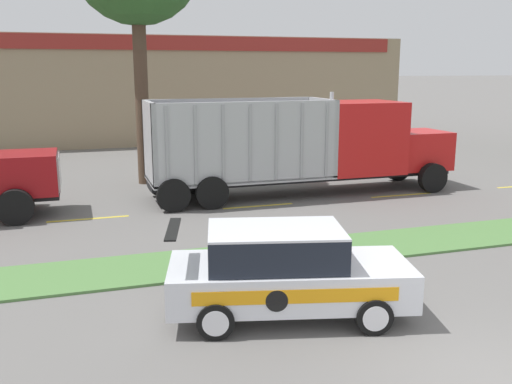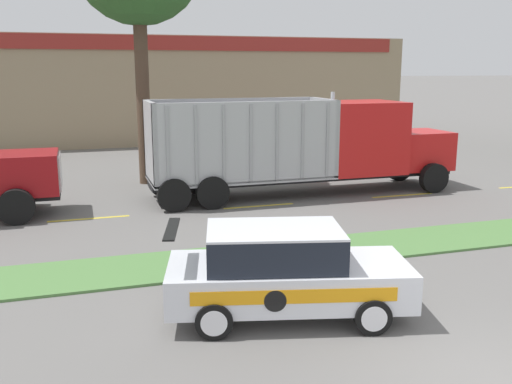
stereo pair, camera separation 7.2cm
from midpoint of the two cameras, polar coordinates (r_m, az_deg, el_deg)
grass_verge at (r=14.27m, az=6.44°, el=-5.87°), size 120.00×2.07×0.06m
centre_line_3 at (r=17.97m, az=-16.25°, el=-2.57°), size 2.40×0.14×0.01m
centre_line_4 at (r=18.82m, az=0.39°, el=-1.41°), size 2.40×0.14×0.01m
centre_line_5 at (r=21.07m, az=14.51°, el=-0.32°), size 2.40×0.14×0.01m
dump_truck_mid at (r=20.87m, az=7.81°, el=4.54°), size 11.25×2.68×3.67m
rally_car at (r=10.43m, az=3.01°, el=-7.92°), size 4.65×2.77×1.71m
store_building_backdrop at (r=39.21m, az=-17.14°, el=9.84°), size 39.93×12.10×6.31m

